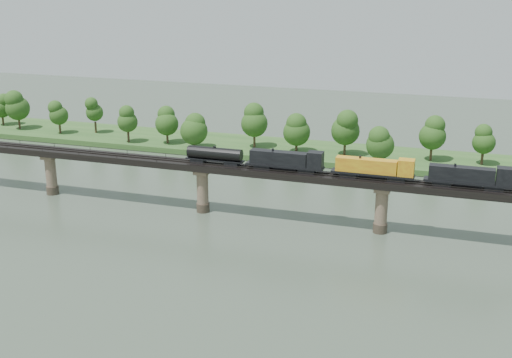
% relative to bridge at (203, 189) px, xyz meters
% --- Properties ---
extents(ground, '(400.00, 400.00, 0.00)m').
position_rel_bridge_xyz_m(ground, '(0.00, -30.00, -5.46)').
color(ground, '#354335').
rests_on(ground, ground).
extents(far_bank, '(300.00, 24.00, 1.60)m').
position_rel_bridge_xyz_m(far_bank, '(0.00, 55.00, -4.66)').
color(far_bank, '#2A5020').
rests_on(far_bank, ground).
extents(bridge, '(236.00, 30.00, 11.50)m').
position_rel_bridge_xyz_m(bridge, '(0.00, 0.00, 0.00)').
color(bridge, '#473A2D').
rests_on(bridge, ground).
extents(bridge_superstructure, '(220.00, 4.90, 0.75)m').
position_rel_bridge_xyz_m(bridge_superstructure, '(0.00, 0.00, 6.33)').
color(bridge_superstructure, black).
rests_on(bridge_superstructure, bridge).
extents(far_treeline, '(289.06, 17.54, 13.60)m').
position_rel_bridge_xyz_m(far_treeline, '(-8.21, 50.52, 3.37)').
color(far_treeline, '#382619').
rests_on(far_treeline, far_bank).
extents(freight_train, '(68.38, 2.66, 4.71)m').
position_rel_bridge_xyz_m(freight_train, '(31.70, 0.00, 8.29)').
color(freight_train, black).
rests_on(freight_train, bridge).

